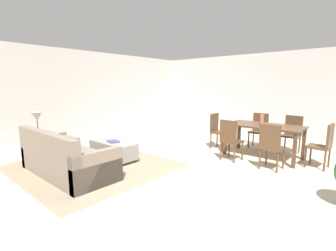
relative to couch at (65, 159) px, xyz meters
The scene contains 17 objects.
ground_plane 2.22m from the couch, 34.37° to the left, with size 10.80×10.80×0.00m, color beige.
wall_back 6.59m from the couch, 73.75° to the left, with size 9.00×0.12×2.70m, color beige.
wall_left 3.37m from the couch, 146.93° to the left, with size 0.12×11.00×2.70m, color beige.
area_rug 0.67m from the couch, 94.51° to the left, with size 3.00×2.80×0.01m, color gray.
couch is the anchor object (origin of this frame).
ottoman_table 1.16m from the couch, 94.75° to the left, with size 1.16×0.50×0.41m.
side_table 1.37m from the couch, behind, with size 0.40×0.40×0.55m.
table_lamp 1.52m from the couch, behind, with size 0.26×0.26×0.52m.
dining_table 4.31m from the couch, 56.62° to the left, with size 1.66×0.88×0.76m.
dining_chair_near_left 3.40m from the couch, 55.56° to the left, with size 0.43×0.43×0.92m.
dining_chair_near_right 3.96m from the couch, 44.76° to the left, with size 0.41×0.41×0.92m.
dining_chair_far_left 4.81m from the couch, 66.14° to the left, with size 0.42×0.42×0.92m.
dining_chair_far_right 5.21m from the couch, 58.09° to the left, with size 0.42×0.42×0.92m.
dining_chair_head_east 5.04m from the couch, 45.00° to the left, with size 0.43×0.43×0.92m.
dining_chair_head_west 3.79m from the couch, 72.55° to the left, with size 0.41×0.41×0.92m.
vase_centerpiece 4.28m from the couch, 56.86° to the left, with size 0.09×0.09×0.25m, color #B26659.
book_on_ottoman 1.15m from the couch, 93.14° to the left, with size 0.26×0.20×0.03m, color #3F4C72.
Camera 1 is at (2.53, -3.28, 1.67)m, focal length 26.08 mm.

